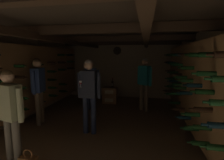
{
  "coord_description": "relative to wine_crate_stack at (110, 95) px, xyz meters",
  "views": [
    {
      "loc": [
        1.05,
        -4.05,
        1.79
      ],
      "look_at": [
        0.11,
        0.71,
        1.08
      ],
      "focal_mm": 27.62,
      "sensor_mm": 36.0,
      "label": 1
    }
  ],
  "objects": [
    {
      "name": "person_guest_far_right",
      "position": [
        1.26,
        -0.65,
        0.73
      ],
      "size": [
        0.46,
        0.38,
        1.7
      ],
      "color": "brown",
      "rests_on": "ground_plane"
    },
    {
      "name": "person_guest_mid_left",
      "position": [
        -1.38,
        -2.3,
        0.74
      ],
      "size": [
        0.36,
        0.54,
        1.71
      ],
      "color": "brown",
      "rests_on": "ground_plane"
    },
    {
      "name": "person_guest_far_left",
      "position": [
        -0.45,
        -0.88,
        0.66
      ],
      "size": [
        0.54,
        0.35,
        1.59
      ],
      "color": "#232D4C",
      "rests_on": "ground_plane"
    },
    {
      "name": "person_guest_near_left",
      "position": [
        -0.78,
        -3.93,
        0.64
      ],
      "size": [
        0.53,
        0.33,
        1.57
      ],
      "color": "#4C473D",
      "rests_on": "ground_plane"
    },
    {
      "name": "ground_plane",
      "position": [
        0.25,
        -2.13,
        -0.3
      ],
      "size": [
        8.4,
        8.4,
        0.0
      ],
      "primitive_type": "plane",
      "color": "#8C7051"
    },
    {
      "name": "room_shell",
      "position": [
        0.26,
        -1.85,
        1.11
      ],
      "size": [
        4.72,
        6.52,
        2.41
      ],
      "color": "tan",
      "rests_on": "ground_plane"
    },
    {
      "name": "person_host_center",
      "position": [
        0.06,
        -2.58,
        0.73
      ],
      "size": [
        0.54,
        0.33,
        1.69
      ],
      "color": "#232D4C",
      "rests_on": "ground_plane"
    },
    {
      "name": "display_bottle",
      "position": [
        0.08,
        0.07,
        0.44
      ],
      "size": [
        0.08,
        0.08,
        0.35
      ],
      "color": "black",
      "rests_on": "wine_crate_stack"
    },
    {
      "name": "wine_crate_stack",
      "position": [
        0.0,
        0.0,
        0.0
      ],
      "size": [
        0.52,
        0.35,
        0.6
      ],
      "color": "#A37547",
      "rests_on": "ground_plane"
    }
  ]
}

